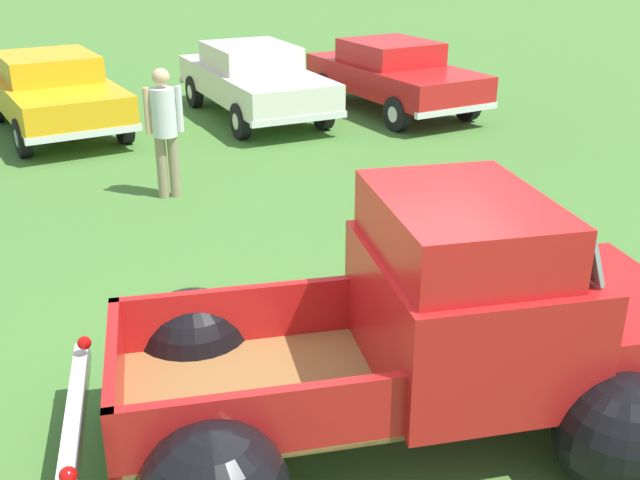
{
  "coord_description": "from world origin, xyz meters",
  "views": [
    {
      "loc": [
        -1.69,
        -4.61,
        3.71
      ],
      "look_at": [
        0.0,
        1.85,
        0.89
      ],
      "focal_mm": 42.65,
      "sensor_mm": 36.0,
      "label": 1
    }
  ],
  "objects_px": {
    "show_car_1": "(53,90)",
    "show_car_3": "(393,74)",
    "spectator_0": "(165,124)",
    "lane_cone_0": "(614,307)",
    "show_car_2": "(254,78)",
    "vintage_pickup_truck": "(432,344)"
  },
  "relations": [
    {
      "from": "show_car_1",
      "to": "show_car_3",
      "type": "bearing_deg",
      "value": 74.04
    },
    {
      "from": "spectator_0",
      "to": "lane_cone_0",
      "type": "xyz_separation_m",
      "value": [
        3.81,
        -5.12,
        -0.76
      ]
    },
    {
      "from": "show_car_2",
      "to": "lane_cone_0",
      "type": "height_order",
      "value": "show_car_2"
    },
    {
      "from": "vintage_pickup_truck",
      "to": "show_car_2",
      "type": "height_order",
      "value": "vintage_pickup_truck"
    },
    {
      "from": "lane_cone_0",
      "to": "show_car_2",
      "type": "bearing_deg",
      "value": 100.43
    },
    {
      "from": "show_car_1",
      "to": "lane_cone_0",
      "type": "xyz_separation_m",
      "value": [
        5.58,
        -9.39,
        -0.47
      ]
    },
    {
      "from": "show_car_1",
      "to": "show_car_2",
      "type": "distance_m",
      "value": 3.82
    },
    {
      "from": "vintage_pickup_truck",
      "to": "show_car_3",
      "type": "height_order",
      "value": "vintage_pickup_truck"
    },
    {
      "from": "spectator_0",
      "to": "vintage_pickup_truck",
      "type": "bearing_deg",
      "value": -165.29
    },
    {
      "from": "show_car_2",
      "to": "spectator_0",
      "type": "height_order",
      "value": "spectator_0"
    },
    {
      "from": "show_car_1",
      "to": "show_car_3",
      "type": "distance_m",
      "value": 6.69
    },
    {
      "from": "lane_cone_0",
      "to": "show_car_3",
      "type": "bearing_deg",
      "value": 83.26
    },
    {
      "from": "show_car_1",
      "to": "show_car_2",
      "type": "height_order",
      "value": "same"
    },
    {
      "from": "vintage_pickup_truck",
      "to": "show_car_3",
      "type": "xyz_separation_m",
      "value": [
        3.36,
        10.24,
        0.03
      ]
    },
    {
      "from": "show_car_3",
      "to": "vintage_pickup_truck",
      "type": "bearing_deg",
      "value": -33.13
    },
    {
      "from": "vintage_pickup_truck",
      "to": "lane_cone_0",
      "type": "height_order",
      "value": "vintage_pickup_truck"
    },
    {
      "from": "lane_cone_0",
      "to": "vintage_pickup_truck",
      "type": "bearing_deg",
      "value": -158.34
    },
    {
      "from": "vintage_pickup_truck",
      "to": "show_car_2",
      "type": "bearing_deg",
      "value": 89.37
    },
    {
      "from": "spectator_0",
      "to": "show_car_2",
      "type": "bearing_deg",
      "value": -24.3
    },
    {
      "from": "show_car_3",
      "to": "spectator_0",
      "type": "height_order",
      "value": "spectator_0"
    },
    {
      "from": "vintage_pickup_truck",
      "to": "show_car_3",
      "type": "relative_size",
      "value": 1.03
    },
    {
      "from": "show_car_1",
      "to": "lane_cone_0",
      "type": "bearing_deg",
      "value": 15.11
    }
  ]
}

